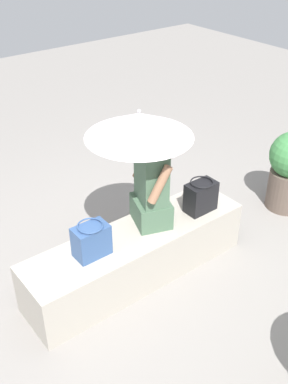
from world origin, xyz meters
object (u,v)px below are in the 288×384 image
person_seated (151,183)px  parasol (139,125)px  handbag_black (91,240)px  tote_bag_canvas (201,196)px

person_seated → parasol: (-0.06, 0.08, 0.50)m
person_seated → handbag_black: person_seated is taller
person_seated → parasol: parasol is taller
person_seated → tote_bag_canvas: (0.45, -0.13, -0.25)m
parasol → tote_bag_canvas: bearing=-22.4°
person_seated → handbag_black: bearing=-174.7°
parasol → handbag_black: 0.95m
handbag_black → tote_bag_canvas: 1.08m
parasol → handbag_black: size_ratio=3.61×
handbag_black → person_seated: bearing=5.3°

